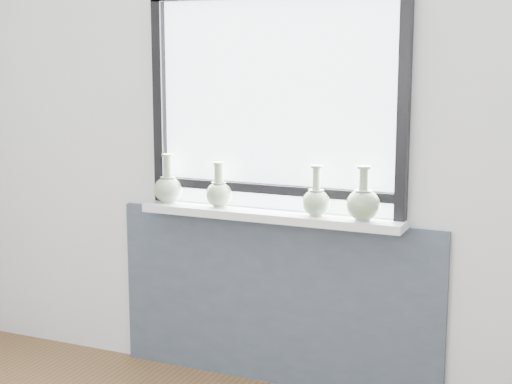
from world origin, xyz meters
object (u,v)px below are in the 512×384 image
at_px(vase_c, 316,200).
at_px(vase_a, 168,187).
at_px(vase_b, 219,192).
at_px(windowsill, 269,215).
at_px(vase_d, 363,203).

bearing_deg(vase_c, vase_a, 179.39).
bearing_deg(vase_a, vase_c, -0.61).
xyz_separation_m(vase_b, vase_c, (0.51, -0.01, -0.00)).
relative_size(windowsill, vase_d, 5.27).
height_order(vase_a, vase_b, vase_a).
relative_size(vase_b, vase_d, 0.89).
xyz_separation_m(windowsill, vase_d, (0.47, -0.02, 0.10)).
bearing_deg(vase_b, windowsill, -1.14).
distance_m(vase_b, vase_c, 0.51).
relative_size(vase_a, vase_d, 0.99).
xyz_separation_m(vase_a, vase_b, (0.29, 0.00, -0.00)).
xyz_separation_m(vase_b, vase_d, (0.74, -0.03, 0.01)).
bearing_deg(vase_b, vase_a, -179.27).
height_order(vase_a, vase_d, vase_d).
bearing_deg(vase_d, vase_b, 177.89).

